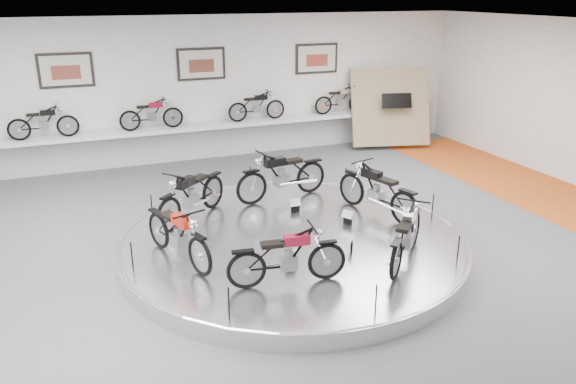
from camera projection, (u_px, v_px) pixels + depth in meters
name	position (u px, v px, depth m)	size (l,w,h in m)	color
floor	(299.00, 257.00, 10.28)	(16.00, 16.00, 0.00)	#4F4F51
ceiling	(301.00, 31.00, 8.93)	(16.00, 16.00, 0.00)	white
wall_back	(202.00, 89.00, 15.71)	(16.00, 16.00, 0.00)	white
orange_carpet_strip	(576.00, 207.00, 12.67)	(2.40, 12.60, 0.01)	#B9691F
dado_band	(205.00, 140.00, 16.19)	(15.68, 0.04, 1.10)	#BCBCBA
display_platform	(293.00, 243.00, 10.49)	(6.40, 6.40, 0.30)	silver
platform_rim	(293.00, 238.00, 10.45)	(6.40, 6.40, 0.10)	#B2B2BA
shelf	(207.00, 126.00, 15.79)	(11.00, 0.55, 0.10)	silver
poster_left	(66.00, 70.00, 14.21)	(1.35, 0.06, 0.88)	beige
poster_center	(201.00, 64.00, 15.44)	(1.35, 0.06, 0.88)	beige
poster_right	(317.00, 58.00, 16.67)	(1.35, 0.06, 0.88)	beige
display_panel	(390.00, 107.00, 17.15)	(2.40, 0.12, 2.40)	#9A885F
shelf_bike_a	(43.00, 124.00, 14.18)	(1.22, 0.42, 0.73)	black
shelf_bike_b	(152.00, 116.00, 15.12)	(1.22, 0.42, 0.73)	maroon
shelf_bike_c	(257.00, 108.00, 16.18)	(1.22, 0.42, 0.73)	black
shelf_bike_d	(340.00, 101.00, 17.12)	(1.22, 0.42, 0.73)	#A09FA4
bike_a	(377.00, 190.00, 11.27)	(1.80, 0.64, 1.06)	black
bike_b	(282.00, 175.00, 12.15)	(1.87, 0.66, 1.10)	black
bike_c	(191.00, 194.00, 11.02)	(1.81, 0.64, 1.07)	black
bike_d	(178.00, 234.00, 9.33)	(1.70, 0.60, 1.00)	#B31D0B
bike_e	(287.00, 256.00, 8.59)	(1.60, 0.57, 0.94)	maroon
bike_f	(406.00, 235.00, 9.30)	(1.66, 0.59, 0.98)	#A09FA4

